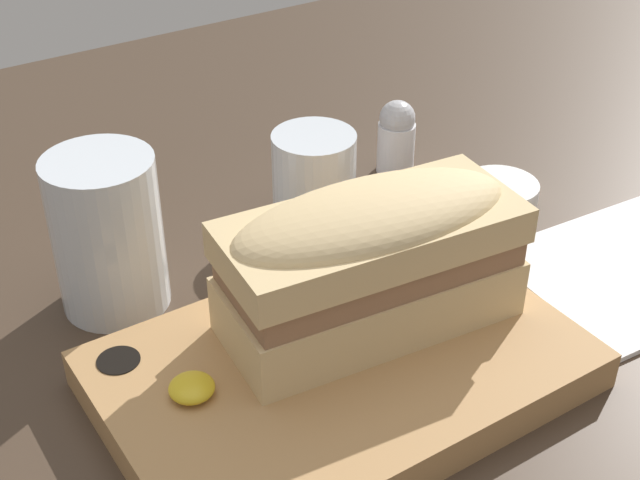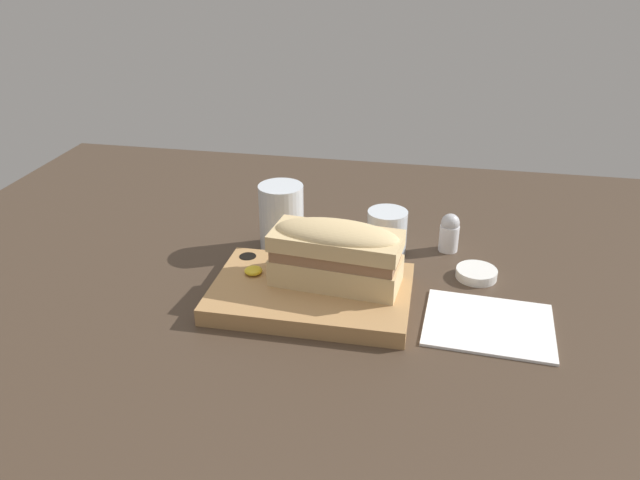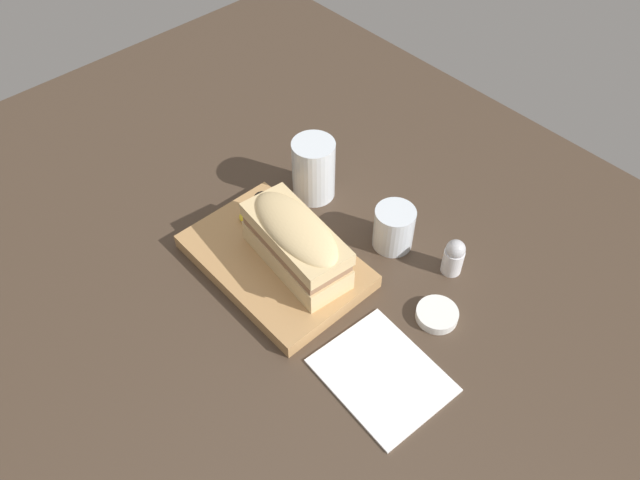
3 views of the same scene
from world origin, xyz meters
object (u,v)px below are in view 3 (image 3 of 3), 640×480
object	(u,v)px
napkin	(382,375)
condiment_dish	(437,315)
serving_board	(275,260)
water_glass	(314,173)
sandwich	(294,242)
salt_shaker	(454,257)
wine_glass	(394,228)

from	to	relation	value
napkin	condiment_dish	distance (cm)	13.21
serving_board	condiment_dish	bearing A→B (deg)	25.43
water_glass	napkin	size ratio (longest dim) A/B	0.62
sandwich	salt_shaker	xyz separation A→B (cm)	(16.16, 18.84, -4.30)
sandwich	condiment_dish	distance (cm)	24.00
wine_glass	salt_shaker	xyz separation A→B (cm)	(10.24, 2.76, -0.24)
wine_glass	condiment_dish	world-z (taller)	wine_glass
water_glass	condiment_dish	distance (cm)	32.79
sandwich	condiment_dish	bearing A→B (deg)	26.30
sandwich	water_glass	distance (cm)	18.78
serving_board	salt_shaker	distance (cm)	28.09
wine_glass	water_glass	bearing A→B (deg)	-174.83
sandwich	wine_glass	distance (cm)	17.61
serving_board	water_glass	bearing A→B (deg)	117.68
napkin	condiment_dish	bearing A→B (deg)	95.66
salt_shaker	condiment_dish	xyz separation A→B (cm)	(4.45, -8.65, -2.60)
water_glass	wine_glass	world-z (taller)	water_glass
wine_glass	salt_shaker	world-z (taller)	wine_glass
wine_glass	serving_board	bearing A→B (deg)	-118.29
sandwich	water_glass	bearing A→B (deg)	128.75
serving_board	water_glass	world-z (taller)	water_glass
serving_board	napkin	world-z (taller)	serving_board
serving_board	condiment_dish	xyz separation A→B (cm)	(24.00, 11.41, -0.54)
napkin	salt_shaker	world-z (taller)	salt_shaker
serving_board	sandwich	xyz separation A→B (cm)	(3.39, 1.22, 6.35)
serving_board	water_glass	distance (cm)	18.11
salt_shaker	condiment_dish	distance (cm)	10.07
napkin	salt_shaker	bearing A→B (deg)	104.78
sandwich	salt_shaker	bearing A→B (deg)	49.37
water_glass	wine_glass	xyz separation A→B (cm)	(17.56, 1.59, -1.31)
serving_board	napkin	size ratio (longest dim) A/B	1.57
napkin	water_glass	bearing A→B (deg)	152.53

